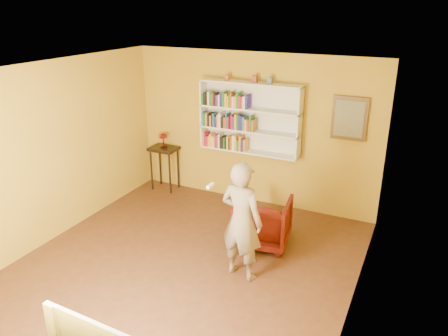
# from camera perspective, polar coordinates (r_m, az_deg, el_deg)

# --- Properties ---
(room_shell) EXTENTS (5.30, 5.80, 2.88)m
(room_shell) POSITION_cam_1_polar(r_m,az_deg,el_deg) (5.76, -5.74, -4.45)
(room_shell) COLOR #462716
(room_shell) RESTS_ON ground
(bookshelf) EXTENTS (1.80, 0.29, 1.23)m
(bookshelf) POSITION_cam_1_polar(r_m,az_deg,el_deg) (7.60, 3.53, 6.59)
(bookshelf) COLOR white
(bookshelf) RESTS_ON room_shell
(books_row_lower) EXTENTS (0.83, 0.19, 0.27)m
(books_row_lower) POSITION_cam_1_polar(r_m,az_deg,el_deg) (7.81, 0.16, 3.46)
(books_row_lower) COLOR gold
(books_row_lower) RESTS_ON bookshelf
(books_row_middle) EXTENTS (0.98, 0.19, 0.27)m
(books_row_middle) POSITION_cam_1_polar(r_m,az_deg,el_deg) (7.67, 0.70, 6.11)
(books_row_middle) COLOR #276B90
(books_row_middle) RESTS_ON bookshelf
(books_row_upper) EXTENTS (0.86, 0.19, 0.27)m
(books_row_upper) POSITION_cam_1_polar(r_m,az_deg,el_deg) (7.60, 0.29, 8.89)
(books_row_upper) COLOR #197321
(books_row_upper) RESTS_ON bookshelf
(ornament_left) EXTENTS (0.07, 0.07, 0.10)m
(ornament_left) POSITION_cam_1_polar(r_m,az_deg,el_deg) (7.58, 0.45, 11.74)
(ornament_left) COLOR #A85730
(ornament_left) RESTS_ON bookshelf
(ornament_centre) EXTENTS (0.08, 0.08, 0.11)m
(ornament_centre) POSITION_cam_1_polar(r_m,az_deg,el_deg) (7.38, 4.04, 11.51)
(ornament_centre) COLOR brown
(ornament_centre) RESTS_ON bookshelf
(ornament_right) EXTENTS (0.08, 0.08, 0.11)m
(ornament_right) POSITION_cam_1_polar(r_m,az_deg,el_deg) (7.29, 6.00, 11.30)
(ornament_right) COLOR slate
(ornament_right) RESTS_ON bookshelf
(framed_painting) EXTENTS (0.55, 0.05, 0.70)m
(framed_painting) POSITION_cam_1_polar(r_m,az_deg,el_deg) (7.18, 16.07, 6.23)
(framed_painting) COLOR #503816
(framed_painting) RESTS_ON room_shell
(console_table) EXTENTS (0.52, 0.40, 0.86)m
(console_table) POSITION_cam_1_polar(r_m,az_deg,el_deg) (8.50, -7.83, 1.74)
(console_table) COLOR black
(console_table) RESTS_ON ground
(ruby_lustre) EXTENTS (0.17, 0.17, 0.27)m
(ruby_lustre) POSITION_cam_1_polar(r_m,az_deg,el_deg) (8.39, -7.94, 3.97)
(ruby_lustre) COLOR maroon
(ruby_lustre) RESTS_ON console_table
(armchair) EXTENTS (0.90, 0.92, 0.74)m
(armchair) POSITION_cam_1_polar(r_m,az_deg,el_deg) (6.66, 5.07, -6.95)
(armchair) COLOR #410604
(armchair) RESTS_ON ground
(person) EXTENTS (0.65, 0.47, 1.63)m
(person) POSITION_cam_1_polar(r_m,az_deg,el_deg) (5.69, 2.31, -6.94)
(person) COLOR #756656
(person) RESTS_ON ground
(game_remote) EXTENTS (0.04, 0.15, 0.04)m
(game_remote) POSITION_cam_1_polar(r_m,az_deg,el_deg) (5.39, -1.78, -2.30)
(game_remote) COLOR white
(game_remote) RESTS_ON person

